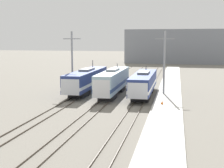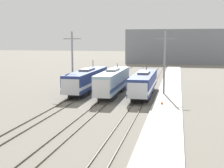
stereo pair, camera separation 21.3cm
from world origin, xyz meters
The scene contains 12 objects.
ground_plane centered at (0.00, 0.00, 0.00)m, with size 400.00×400.00×0.00m, color slate.
rail_pair_far_left centered at (-5.05, 0.00, 0.07)m, with size 1.51×120.00×0.15m.
rail_pair_center centered at (0.00, 0.00, 0.07)m, with size 1.51×120.00×0.15m.
rail_pair_far_right centered at (5.05, 0.00, 0.07)m, with size 1.51×120.00×0.15m.
locomotive_far_left centered at (-5.05, 8.21, 2.12)m, with size 3.12×17.78×5.33m.
locomotive_center centered at (0.00, 6.32, 2.23)m, with size 2.76×16.82×4.92m.
locomotive_far_right centered at (5.05, 6.62, 2.05)m, with size 3.10×16.46×4.56m.
catenary_tower_left centered at (-7.54, 8.21, 5.52)m, with size 3.11×0.32×10.50m.
catenary_tower_right centered at (8.26, 8.21, 5.52)m, with size 3.11×0.32×10.50m.
platform centered at (9.15, 0.00, 0.13)m, with size 4.00×120.00×0.27m.
traffic_cone centered at (8.43, -0.54, 0.52)m, with size 0.36×0.36×0.50m.
depot_building centered at (10.14, 81.36, 6.47)m, with size 39.42×12.05×12.95m.
Camera 1 is at (10.24, -43.28, 9.11)m, focal length 50.00 mm.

